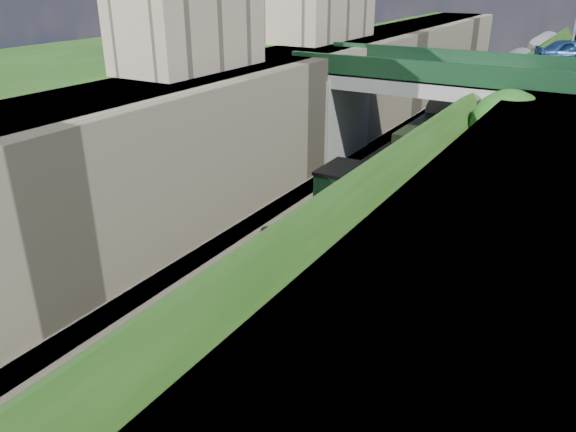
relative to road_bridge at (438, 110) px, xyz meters
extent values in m
plane|color=#1E4714|center=(-0.94, -24.00, -4.08)|extent=(160.00, 160.00, 0.00)
cube|color=#473F38|center=(-0.94, -4.00, -3.98)|extent=(10.00, 90.00, 0.20)
cube|color=#756B56|center=(-6.44, -4.00, -0.58)|extent=(1.00, 90.00, 7.00)
cube|color=#262628|center=(-9.94, -4.00, -0.58)|extent=(6.00, 90.00, 7.00)
cube|color=#1E4714|center=(4.06, -4.00, -1.38)|extent=(4.02, 90.00, 6.36)
sphere|color=#194C14|center=(4.80, -27.08, 0.03)|extent=(1.42, 1.42, 1.42)
sphere|color=#194C14|center=(3.65, -24.12, -1.84)|extent=(2.28, 2.28, 2.28)
sphere|color=#194C14|center=(4.42, -21.95, -0.59)|extent=(1.84, 1.84, 1.84)
sphere|color=#194C14|center=(3.76, -18.43, -1.66)|extent=(2.25, 2.25, 2.25)
sphere|color=#194C14|center=(4.36, -15.40, -0.69)|extent=(1.50, 1.50, 1.50)
sphere|color=#194C14|center=(3.43, -13.86, -2.18)|extent=(2.03, 2.03, 2.03)
sphere|color=#194C14|center=(3.28, -9.28, -2.44)|extent=(1.30, 1.30, 1.30)
sphere|color=#194C14|center=(4.21, -6.52, -0.93)|extent=(2.05, 2.05, 2.05)
sphere|color=#194C14|center=(3.61, -4.38, -1.90)|extent=(1.60, 1.60, 1.60)
sphere|color=#194C14|center=(3.27, -0.08, -2.45)|extent=(2.11, 2.11, 2.11)
sphere|color=#194C14|center=(3.14, 2.72, -2.67)|extent=(1.56, 1.56, 1.56)
sphere|color=#194C14|center=(4.08, 5.72, -1.14)|extent=(1.41, 1.41, 1.41)
sphere|color=#194C14|center=(3.47, 7.63, -2.12)|extent=(2.31, 2.31, 2.31)
sphere|color=#194C14|center=(3.47, 10.91, -2.13)|extent=(1.40, 1.40, 1.40)
sphere|color=#194C14|center=(4.63, 14.56, -0.25)|extent=(2.26, 2.26, 2.26)
sphere|color=#194C14|center=(4.33, 16.79, -0.72)|extent=(1.45, 1.45, 1.45)
cube|color=black|center=(-2.94, -4.00, -3.84)|extent=(2.50, 90.00, 0.07)
cube|color=brown|center=(-3.66, -4.00, -3.75)|extent=(0.08, 90.00, 0.14)
cube|color=brown|center=(-2.23, -4.00, -3.75)|extent=(0.08, 90.00, 0.14)
cube|color=black|center=(0.26, -4.00, -3.84)|extent=(2.50, 90.00, 0.07)
cube|color=brown|center=(-0.46, -4.00, -3.75)|extent=(0.08, 90.00, 0.14)
cube|color=brown|center=(0.97, -4.00, -3.75)|extent=(0.08, 90.00, 0.14)
cube|color=gray|center=(-0.44, 0.00, 1.62)|extent=(16.00, 6.00, 0.90)
cube|color=#153A1F|center=(-0.44, -2.85, 2.57)|extent=(16.00, 0.30, 1.20)
cube|color=#153A1F|center=(-0.44, 2.85, 2.57)|extent=(16.00, 0.30, 1.20)
cube|color=gray|center=(-6.44, 0.00, -1.23)|extent=(1.40, 6.40, 5.70)
cube|color=gray|center=(4.26, 0.00, -1.23)|extent=(2.40, 6.40, 5.70)
cube|color=gray|center=(-10.44, -10.00, 4.92)|extent=(4.00, 8.00, 4.00)
cylinder|color=black|center=(4.86, -5.12, -1.88)|extent=(0.30, 0.30, 4.40)
sphere|color=#194C14|center=(4.86, -5.12, 0.72)|extent=(3.60, 3.60, 3.60)
sphere|color=#194C14|center=(5.36, -4.32, 0.12)|extent=(2.40, 2.40, 2.40)
cube|color=black|center=(0.26, -16.37, -3.58)|extent=(2.40, 8.40, 0.60)
cube|color=black|center=(0.26, -15.37, -3.03)|extent=(2.70, 10.00, 0.35)
cube|color=maroon|center=(0.26, -20.47, -3.13)|extent=(2.70, 0.25, 0.70)
cylinder|color=black|center=(0.26, -16.17, -1.73)|extent=(1.90, 5.60, 1.90)
cylinder|color=black|center=(0.26, -19.47, -1.73)|extent=(1.96, 1.80, 1.96)
cylinder|color=white|center=(0.26, -20.45, -1.73)|extent=(1.10, 0.05, 1.10)
cylinder|color=black|center=(0.26, -19.47, -0.53)|extent=(0.44, 0.44, 0.90)
sphere|color=black|center=(0.26, -17.17, -0.73)|extent=(0.76, 0.76, 0.76)
cylinder|color=#A57F33|center=(0.26, -15.37, -0.63)|extent=(0.32, 0.32, 0.50)
cube|color=black|center=(0.26, -12.57, -1.58)|extent=(2.75, 2.40, 2.80)
cube|color=black|center=(0.26, -12.57, -0.13)|extent=(2.85, 2.50, 0.15)
cube|color=black|center=(-0.99, -18.97, -3.23)|extent=(0.60, 1.40, 0.90)
cube|color=black|center=(1.51, -18.97, -3.23)|extent=(0.60, 1.40, 0.90)
cube|color=black|center=(0.26, -8.17, -3.63)|extent=(2.30, 6.00, 0.50)
cube|color=black|center=(0.26, -8.17, -3.38)|extent=(2.60, 6.00, 0.50)
cube|color=black|center=(0.26, -8.17, -2.18)|extent=(2.70, 6.00, 2.40)
cube|color=black|center=(0.26, -8.17, -0.93)|extent=(2.50, 5.60, 0.20)
cube|color=black|center=(0.26, 4.43, -3.68)|extent=(2.30, 17.00, 0.40)
cube|color=black|center=(0.26, 4.43, -3.43)|extent=(2.50, 17.00, 0.50)
cube|color=black|center=(0.26, 4.43, -1.93)|extent=(2.80, 18.00, 2.70)
cube|color=slate|center=(0.26, 4.43, -0.43)|extent=(2.90, 18.00, 0.50)
cube|color=black|center=(0.26, 23.23, -3.68)|extent=(2.30, 17.00, 0.40)
cube|color=black|center=(0.26, 23.23, -3.43)|extent=(2.50, 17.00, 0.50)
cube|color=black|center=(0.26, 23.23, -1.93)|extent=(2.80, 18.00, 2.70)
cube|color=slate|center=(0.26, 23.23, -0.43)|extent=(2.90, 18.00, 0.50)
cube|color=black|center=(0.26, 42.03, -3.68)|extent=(2.30, 17.00, 0.40)
cube|color=black|center=(0.26, 42.03, -3.43)|extent=(2.50, 17.00, 0.50)
cube|color=black|center=(0.26, 42.03, -1.93)|extent=(2.80, 18.00, 2.70)
cube|color=slate|center=(0.26, 42.03, -0.43)|extent=(2.90, 18.00, 0.50)
camera|label=1|loc=(9.22, -33.34, 7.57)|focal=35.00mm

